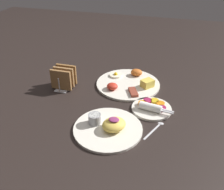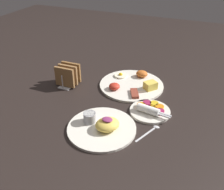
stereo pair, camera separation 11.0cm
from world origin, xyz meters
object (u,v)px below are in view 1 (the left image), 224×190
object	(u,v)px
plate_condiments	(152,107)
toast_rack	(64,78)
plate_breakfast	(129,83)
plate_foreground	(108,126)

from	to	relation	value
plate_condiments	toast_rack	xyz separation A→B (m)	(-0.44, 0.08, 0.04)
plate_breakfast	toast_rack	distance (m)	0.32
plate_breakfast	plate_condiments	bearing A→B (deg)	-52.74
plate_breakfast	plate_condiments	size ratio (longest dim) A/B	1.76
plate_condiments	toast_rack	world-z (taller)	toast_rack
plate_breakfast	toast_rack	world-z (taller)	toast_rack
plate_breakfast	toast_rack	size ratio (longest dim) A/B	2.68
plate_breakfast	toast_rack	xyz separation A→B (m)	(-0.30, -0.10, 0.04)
plate_breakfast	plate_foreground	xyz separation A→B (m)	(-0.00, -0.36, 0.00)
toast_rack	plate_condiments	bearing A→B (deg)	-10.28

